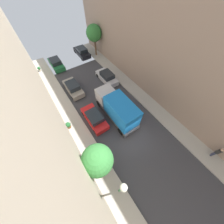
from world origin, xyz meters
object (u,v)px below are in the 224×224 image
Objects in this scene: delivery_truck at (117,108)px; lamp_post at (122,189)px; potted_plant_1 at (39,69)px; parked_car_left_3 at (56,64)px; pedestrian at (217,152)px; parked_car_right_2 at (82,52)px; street_tree_1 at (94,33)px; street_tree_0 at (97,160)px; parked_car_left_1 at (95,118)px; parked_car_right_1 at (107,77)px; parked_car_left_2 at (73,88)px; potted_plant_0 at (68,125)px.

lamp_post reaches higher than delivery_truck.
delivery_truck is 8.36× the size of potted_plant_1.
pedestrian reaches higher than parked_car_left_3.
street_tree_1 is (2.27, -1.51, 3.28)m from parked_car_right_2.
parked_car_left_3 is 5.46m from parked_car_right_2.
parked_car_left_3 is 2.94m from potted_plant_1.
parked_car_right_2 is 21.35m from street_tree_0.
pedestrian is (8.17, -10.72, 0.35)m from parked_car_left_1.
pedestrian is at bearing -65.90° from potted_plant_1.
parked_car_right_1 is 0.81× the size of street_tree_1.
potted_plant_1 is 22.08m from lamp_post.
street_tree_0 reaches higher than parked_car_right_1.
street_tree_1 is at bearing 59.33° from parked_car_left_1.
pedestrian is 2.18× the size of potted_plant_1.
street_tree_1 is 22.81m from lamp_post.
potted_plant_0 is (-3.08, -5.39, -0.09)m from parked_car_left_2.
pedestrian is at bearing -60.69° from delivery_truck.
parked_car_left_3 is at bearing 108.56° from pedestrian.
street_tree_1 is at bearing 91.21° from pedestrian.
street_tree_0 is at bearing -88.25° from potted_plant_1.
parked_car_left_2 is at bearing 78.72° from street_tree_0.
delivery_truck is (-2.70, -15.41, 1.07)m from parked_car_right_2.
potted_plant_0 reaches higher than potted_plant_1.
delivery_truck is 1.16× the size of lamp_post.
potted_plant_0 is (-8.48, -4.60, -0.09)m from parked_car_right_1.
parked_car_right_1 is at bearing 54.47° from street_tree_0.
parked_car_left_2 is 0.74× the size of lamp_post.
street_tree_0 is at bearing -118.78° from street_tree_1.
potted_plant_0 is (-0.77, 6.21, -3.14)m from street_tree_0.
parked_car_left_1 is 13.61m from parked_car_left_3.
parked_car_right_2 is at bearing 96.28° from pedestrian.
lamp_post is (1.00, -21.82, 3.28)m from potted_plant_1.
lamp_post is (-7.30, -22.21, 3.16)m from parked_car_right_2.
street_tree_0 reaches higher than parked_car_left_3.
parked_car_left_3 is (0.00, 7.26, 0.00)m from parked_car_left_2.
parked_car_left_2 and parked_car_left_3 have the same top height.
street_tree_1 is at bearing -33.57° from parked_car_right_2.
lamp_post is at bearing -82.32° from potted_plant_0.
potted_plant_0 is at bearing 133.93° from pedestrian.
delivery_truck is 7.39× the size of potted_plant_0.
street_tree_1 reaches higher than parked_car_right_1.
potted_plant_0 is at bearing 97.68° from lamp_post.
pedestrian is (2.77, -16.27, 0.35)m from parked_car_right_1.
parked_car_left_1 is 6.36m from parked_car_left_2.
parked_car_left_2 is 9.72m from parked_car_right_2.
potted_plant_1 is at bearing 110.47° from delivery_truck.
street_tree_0 is at bearing -96.99° from parked_car_left_3.
parked_car_left_3 is 25.66m from pedestrian.
parked_car_left_3 is 1.00× the size of parked_car_right_2.
parked_car_right_1 is 9.65m from potted_plant_0.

